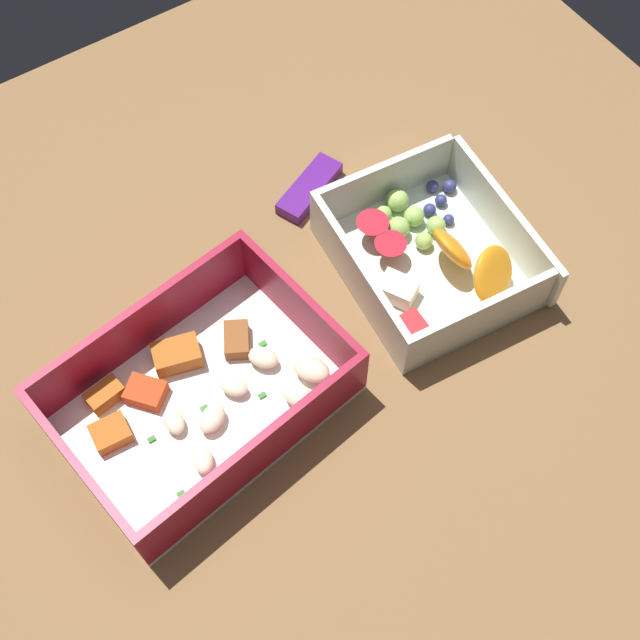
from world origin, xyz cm
name	(u,v)px	position (x,y,z in cm)	size (l,w,h in cm)	color
table_surface	(343,336)	(0.00, 0.00, 1.00)	(80.00, 80.00, 2.00)	brown
pasta_container	(200,393)	(-12.41, 0.72, 3.81)	(22.13, 17.05, 5.84)	white
fruit_bowl	(429,253)	(9.21, 1.23, 3.83)	(15.35, 16.92, 5.35)	silver
candy_bar	(309,188)	(5.32, 12.95, 2.60)	(7.00, 2.40, 1.20)	#51197A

